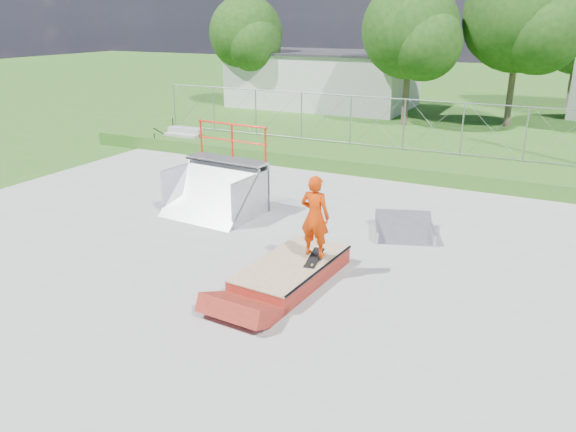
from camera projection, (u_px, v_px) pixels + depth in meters
name	position (u px, v px, depth m)	size (l,w,h in m)	color
ground	(258.00, 277.00, 11.35)	(120.00, 120.00, 0.00)	#30631C
concrete_pad	(258.00, 276.00, 11.34)	(20.00, 16.00, 0.04)	#9B9A98
grass_berm	(394.00, 163.00, 19.27)	(24.00, 3.00, 0.50)	#30631C
grind_box	(292.00, 271.00, 11.14)	(1.50, 2.78, 0.40)	maroon
quarter_pipe	(212.00, 173.00, 14.53)	(2.30, 1.95, 2.30)	#A9ACB2
flat_bank_ramp	(404.00, 228.00, 13.39)	(1.35, 1.44, 0.41)	#A9ACB2
skateboard	(314.00, 258.00, 11.15)	(0.22, 0.80, 0.02)	black
skater	(315.00, 220.00, 10.87)	(0.59, 0.39, 1.63)	#C33003
concrete_stairs	(179.00, 140.00, 22.13)	(1.50, 1.60, 0.80)	#9B9A98
chain_link_fence	(404.00, 125.00, 19.73)	(20.00, 0.06, 1.80)	gray
utility_building_flat	(323.00, 80.00, 32.76)	(10.00, 6.00, 3.00)	silver
tree_left_near	(414.00, 34.00, 25.70)	(4.76, 4.48, 6.65)	brown
tree_center	(526.00, 20.00, 25.25)	(5.44, 5.12, 7.60)	brown
tree_left_far	(248.00, 36.00, 31.72)	(4.42, 4.16, 6.18)	brown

